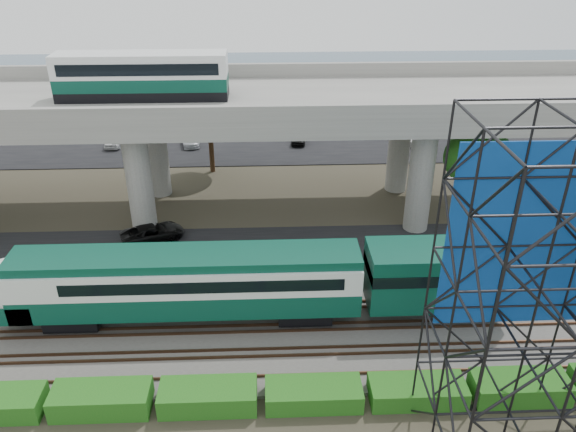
{
  "coord_description": "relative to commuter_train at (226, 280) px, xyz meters",
  "views": [
    {
      "loc": [
        -1.02,
        -23.87,
        20.57
      ],
      "look_at": [
        0.21,
        6.0,
        4.72
      ],
      "focal_mm": 35.0,
      "sensor_mm": 36.0,
      "label": 1
    }
  ],
  "objects": [
    {
      "name": "overpass",
      "position": [
        2.69,
        14.0,
        5.33
      ],
      "size": [
        80.0,
        12.0,
        12.4
      ],
      "color": "#9E9B93",
      "rests_on": "ground"
    },
    {
      "name": "rail_tracks",
      "position": [
        3.4,
        -0.0,
        -2.6
      ],
      "size": [
        90.0,
        9.52,
        0.16
      ],
      "color": "#472D1E",
      "rests_on": "ballast_bed"
    },
    {
      "name": "suv",
      "position": [
        -5.89,
        9.4,
        -2.18
      ],
      "size": [
        4.9,
        3.71,
        1.24
      ],
      "primitive_type": "imported",
      "rotation": [
        0.0,
        0.0,
        2.0
      ],
      "color": "black",
      "rests_on": "service_road"
    },
    {
      "name": "commuter_train",
      "position": [
        0.0,
        0.0,
        0.0
      ],
      "size": [
        29.3,
        3.06,
        4.3
      ],
      "color": "black",
      "rests_on": "rail_tracks"
    },
    {
      "name": "parking_lot",
      "position": [
        3.4,
        32.0,
        -2.84
      ],
      "size": [
        90.0,
        18.0,
        0.08
      ],
      "primitive_type": "cube",
      "color": "black",
      "rests_on": "ground"
    },
    {
      "name": "parked_cars",
      "position": [
        5.39,
        31.47,
        -2.19
      ],
      "size": [
        34.37,
        9.53,
        1.31
      ],
      "color": "silver",
      "rests_on": "parking_lot"
    },
    {
      "name": "ballast_bed",
      "position": [
        3.4,
        0.0,
        -2.78
      ],
      "size": [
        90.0,
        12.0,
        0.2
      ],
      "primitive_type": "cube",
      "color": "slate",
      "rests_on": "ground"
    },
    {
      "name": "harbor_water",
      "position": [
        3.4,
        54.0,
        -2.87
      ],
      "size": [
        140.0,
        40.0,
        0.03
      ],
      "primitive_type": "cube",
      "color": "#405869",
      "rests_on": "ground"
    },
    {
      "name": "scaffold_tower",
      "position": [
        13.47,
        -9.98,
        4.59
      ],
      "size": [
        9.36,
        6.36,
        15.0
      ],
      "color": "black",
      "rests_on": "ground"
    },
    {
      "name": "trees",
      "position": [
        -1.27,
        14.17,
        2.69
      ],
      "size": [
        40.94,
        16.94,
        7.69
      ],
      "color": "#382314",
      "rests_on": "ground"
    },
    {
      "name": "ground",
      "position": [
        3.4,
        -2.0,
        -2.88
      ],
      "size": [
        140.0,
        140.0,
        0.0
      ],
      "primitive_type": "plane",
      "color": "#474233",
      "rests_on": "ground"
    },
    {
      "name": "service_road",
      "position": [
        3.4,
        8.5,
        -2.84
      ],
      "size": [
        90.0,
        5.0,
        0.08
      ],
      "primitive_type": "cube",
      "color": "black",
      "rests_on": "ground"
    },
    {
      "name": "hedge_strip",
      "position": [
        4.41,
        -6.3,
        -2.32
      ],
      "size": [
        34.6,
        1.8,
        1.2
      ],
      "color": "#155613",
      "rests_on": "ground"
    }
  ]
}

